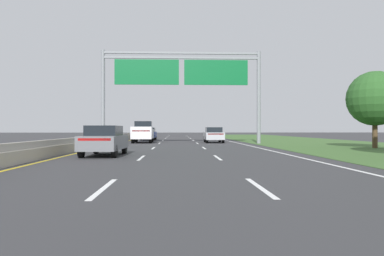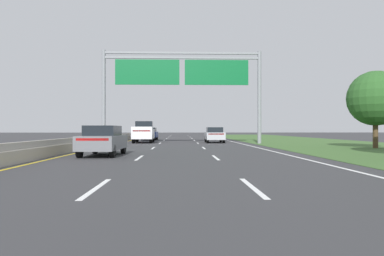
% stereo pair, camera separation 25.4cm
% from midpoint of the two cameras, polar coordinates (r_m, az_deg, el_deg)
% --- Properties ---
extents(ground_plane, '(220.00, 220.00, 0.00)m').
position_cam_midpoint_polar(ground_plane, '(33.13, -2.37, -2.57)').
color(ground_plane, '#333335').
extents(lane_striping, '(11.96, 106.00, 0.01)m').
position_cam_midpoint_polar(lane_striping, '(32.67, -2.37, -2.60)').
color(lane_striping, white).
rests_on(lane_striping, ground).
extents(grass_verge_right, '(14.00, 110.00, 0.02)m').
position_cam_midpoint_polar(grass_verge_right, '(35.95, 20.49, -2.36)').
color(grass_verge_right, '#3D602D').
rests_on(grass_verge_right, ground).
extents(median_barrier_concrete, '(0.60, 110.00, 0.85)m').
position_cam_midpoint_polar(median_barrier_concrete, '(33.77, -13.64, -1.92)').
color(median_barrier_concrete, '#A8A399').
rests_on(median_barrier_concrete, ground).
extents(overhead_sign_gantry, '(15.06, 0.42, 8.80)m').
position_cam_midpoint_polar(overhead_sign_gantry, '(34.51, -1.86, 8.02)').
color(overhead_sign_gantry, gray).
rests_on(overhead_sign_gantry, ground).
extents(pickup_truck_white, '(2.13, 5.45, 2.20)m').
position_cam_midpoint_polar(pickup_truck_white, '(37.54, -7.90, -0.65)').
color(pickup_truck_white, silver).
rests_on(pickup_truck_white, ground).
extents(car_blue_left_lane_sedan, '(1.86, 4.42, 1.57)m').
position_cam_midpoint_polar(car_blue_left_lane_sedan, '(46.33, -7.00, -0.87)').
color(car_blue_left_lane_sedan, navy).
rests_on(car_blue_left_lane_sedan, ground).
extents(car_grey_left_lane_sedan, '(1.90, 4.43, 1.57)m').
position_cam_midpoint_polar(car_grey_left_lane_sedan, '(19.64, -13.93, -1.84)').
color(car_grey_left_lane_sedan, slate).
rests_on(car_grey_left_lane_sedan, ground).
extents(car_silver_right_lane_sedan, '(1.86, 4.42, 1.57)m').
position_cam_midpoint_polar(car_silver_right_lane_sedan, '(37.27, 3.22, -1.05)').
color(car_silver_right_lane_sedan, '#B2B5BA').
rests_on(car_silver_right_lane_sedan, ground).
extents(roadside_tree_mid, '(3.96, 3.96, 5.60)m').
position_cam_midpoint_polar(roadside_tree_mid, '(29.47, 26.55, 4.16)').
color(roadside_tree_mid, '#4C3823').
rests_on(roadside_tree_mid, ground).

